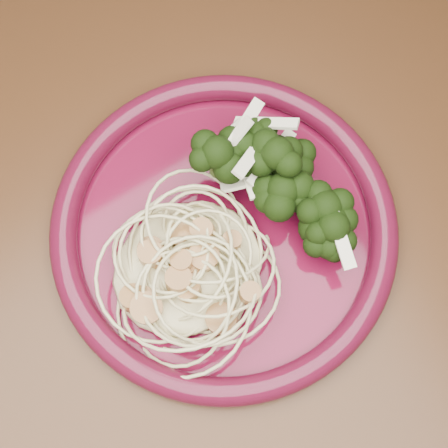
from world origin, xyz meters
name	(u,v)px	position (x,y,z in m)	size (l,w,h in m)	color
dining_table	(226,237)	(0.00, 0.00, 0.65)	(1.20, 0.80, 0.75)	#472814
dinner_plate	(224,227)	(-0.02, -0.02, 0.76)	(0.37, 0.37, 0.03)	#550921
spaghetti_pile	(187,264)	(-0.06, -0.04, 0.77)	(0.13, 0.11, 0.03)	beige
scallop_cluster	(184,251)	(-0.06, -0.04, 0.81)	(0.12, 0.12, 0.04)	#B48146
broccoli_pile	(268,170)	(0.04, -0.01, 0.78)	(0.10, 0.16, 0.06)	black
onion_garnish	(271,152)	(0.04, -0.01, 0.82)	(0.07, 0.10, 0.06)	#EDECCA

